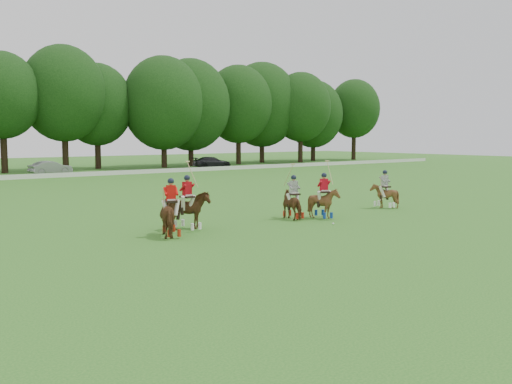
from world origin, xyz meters
TOP-DOWN VIEW (x-y plane):
  - ground at (0.00, 0.00)m, footprint 180.00×180.00m
  - tree_line at (0.26, 48.05)m, footprint 117.98×14.32m
  - boundary_rail at (0.00, 38.00)m, footprint 120.00×0.10m
  - car_mid at (3.02, 42.50)m, footprint 4.40×2.04m
  - car_right at (22.85, 42.50)m, footprint 5.08×2.98m
  - polo_red_a at (-4.96, 3.25)m, footprint 1.47×2.11m
  - polo_red_b at (-3.65, 4.21)m, footprint 1.75×1.54m
  - polo_red_c at (3.31, 3.05)m, footprint 1.64×1.72m
  - polo_stripe_a at (2.05, 3.83)m, footprint 1.04×1.70m
  - polo_stripe_b at (8.74, 3.81)m, footprint 1.18×1.31m
  - polo_ball at (2.28, 1.39)m, footprint 0.09×0.09m

SIDE VIEW (x-z plane):
  - ground at x=0.00m, z-range 0.00..0.00m
  - polo_ball at x=2.28m, z-range 0.00..0.09m
  - boundary_rail at x=0.00m, z-range 0.00..0.44m
  - car_right at x=22.85m, z-range 0.00..1.38m
  - car_mid at x=3.02m, z-range 0.00..1.40m
  - polo_stripe_b at x=8.74m, z-range -0.32..1.80m
  - polo_stripe_a at x=2.05m, z-range -0.58..2.08m
  - polo_red_c at x=3.31m, z-range -0.59..2.17m
  - polo_red_b at x=-3.65m, z-range -0.60..2.28m
  - polo_red_a at x=-4.96m, z-range -0.32..2.01m
  - tree_line at x=0.26m, z-range 0.86..15.60m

